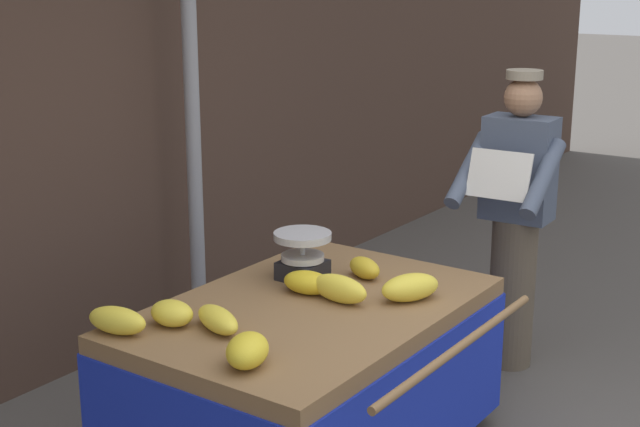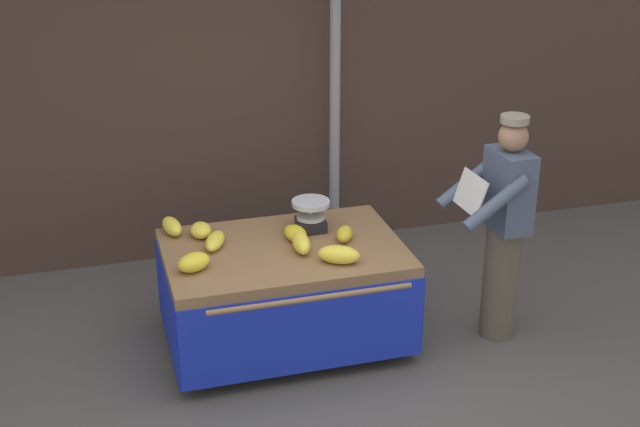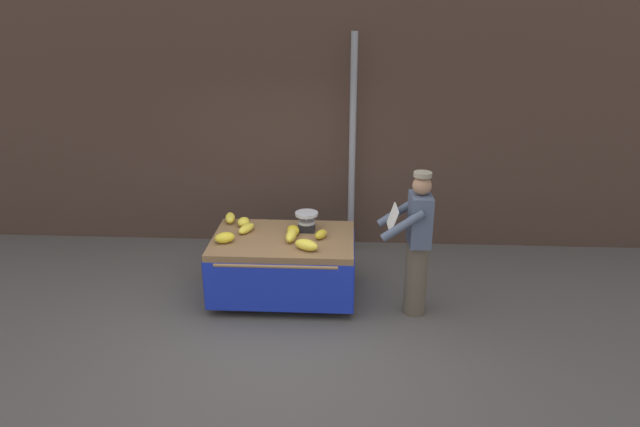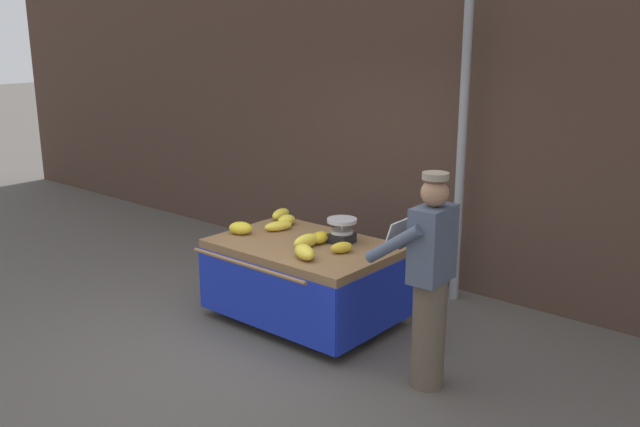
{
  "view_description": "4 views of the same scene",
  "coord_description": "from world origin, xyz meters",
  "px_view_note": "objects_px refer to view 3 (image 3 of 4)",
  "views": [
    {
      "loc": [
        -3.15,
        -1.27,
        2.23
      ],
      "look_at": [
        0.21,
        1.08,
        1.13
      ],
      "focal_mm": 50.61,
      "sensor_mm": 36.0,
      "label": 1
    },
    {
      "loc": [
        -1.36,
        -4.54,
        3.48
      ],
      "look_at": [
        0.22,
        1.0,
        0.99
      ],
      "focal_mm": 49.47,
      "sensor_mm": 36.0,
      "label": 2
    },
    {
      "loc": [
        0.71,
        -5.26,
        3.48
      ],
      "look_at": [
        0.38,
        0.91,
        1.11
      ],
      "focal_mm": 31.96,
      "sensor_mm": 36.0,
      "label": 3
    },
    {
      "loc": [
        4.05,
        -3.68,
        2.74
      ],
      "look_at": [
        0.21,
        0.86,
        1.13
      ],
      "focal_mm": 38.93,
      "sensor_mm": 36.0,
      "label": 4
    }
  ],
  "objects_px": {
    "banana_bunch_3": "(293,230)",
    "banana_bunch_7": "(306,245)",
    "banana_bunch_4": "(244,222)",
    "banana_bunch_6": "(246,228)",
    "banana_cart": "(284,253)",
    "street_pole": "(352,147)",
    "banana_bunch_5": "(321,234)",
    "weighing_scale": "(307,221)",
    "vendor_person": "(417,244)",
    "banana_bunch_0": "(230,218)",
    "banana_bunch_2": "(291,236)",
    "banana_bunch_1": "(225,238)"
  },
  "relations": [
    {
      "from": "banana_bunch_3",
      "to": "banana_bunch_7",
      "type": "xyz_separation_m",
      "value": [
        0.19,
        -0.43,
        0.01
      ]
    },
    {
      "from": "banana_bunch_4",
      "to": "banana_bunch_6",
      "type": "bearing_deg",
      "value": -70.58
    },
    {
      "from": "banana_cart",
      "to": "banana_bunch_4",
      "type": "relative_size",
      "value": 8.52
    },
    {
      "from": "street_pole",
      "to": "banana_bunch_5",
      "type": "relative_size",
      "value": 14.56
    },
    {
      "from": "weighing_scale",
      "to": "vendor_person",
      "type": "distance_m",
      "value": 1.39
    },
    {
      "from": "banana_bunch_7",
      "to": "banana_bunch_5",
      "type": "bearing_deg",
      "value": 66.57
    },
    {
      "from": "banana_bunch_0",
      "to": "vendor_person",
      "type": "height_order",
      "value": "vendor_person"
    },
    {
      "from": "banana_bunch_2",
      "to": "banana_bunch_3",
      "type": "height_order",
      "value": "banana_bunch_2"
    },
    {
      "from": "street_pole",
      "to": "banana_bunch_5",
      "type": "height_order",
      "value": "street_pole"
    },
    {
      "from": "street_pole",
      "to": "banana_bunch_4",
      "type": "relative_size",
      "value": 15.24
    },
    {
      "from": "weighing_scale",
      "to": "banana_cart",
      "type": "bearing_deg",
      "value": -138.7
    },
    {
      "from": "weighing_scale",
      "to": "banana_bunch_0",
      "type": "relative_size",
      "value": 1.03
    },
    {
      "from": "weighing_scale",
      "to": "vendor_person",
      "type": "relative_size",
      "value": 0.16
    },
    {
      "from": "banana_bunch_5",
      "to": "banana_bunch_6",
      "type": "xyz_separation_m",
      "value": [
        -0.92,
        0.14,
        -0.0
      ]
    },
    {
      "from": "street_pole",
      "to": "banana_bunch_2",
      "type": "xyz_separation_m",
      "value": [
        -0.7,
        -1.52,
        -0.68
      ]
    },
    {
      "from": "banana_bunch_3",
      "to": "banana_bunch_4",
      "type": "distance_m",
      "value": 0.69
    },
    {
      "from": "banana_bunch_3",
      "to": "vendor_person",
      "type": "height_order",
      "value": "vendor_person"
    },
    {
      "from": "weighing_scale",
      "to": "banana_bunch_6",
      "type": "height_order",
      "value": "weighing_scale"
    },
    {
      "from": "banana_bunch_1",
      "to": "banana_bunch_0",
      "type": "bearing_deg",
      "value": 95.88
    },
    {
      "from": "banana_bunch_0",
      "to": "banana_bunch_5",
      "type": "xyz_separation_m",
      "value": [
        1.18,
        -0.46,
        -0.01
      ]
    },
    {
      "from": "banana_bunch_3",
      "to": "vendor_person",
      "type": "distance_m",
      "value": 1.49
    },
    {
      "from": "banana_cart",
      "to": "banana_bunch_5",
      "type": "height_order",
      "value": "banana_bunch_5"
    },
    {
      "from": "street_pole",
      "to": "banana_bunch_4",
      "type": "height_order",
      "value": "street_pole"
    },
    {
      "from": "banana_bunch_3",
      "to": "banana_bunch_6",
      "type": "distance_m",
      "value": 0.58
    },
    {
      "from": "banana_bunch_5",
      "to": "banana_bunch_6",
      "type": "distance_m",
      "value": 0.93
    },
    {
      "from": "weighing_scale",
      "to": "banana_bunch_6",
      "type": "xyz_separation_m",
      "value": [
        -0.73,
        -0.1,
        -0.07
      ]
    },
    {
      "from": "weighing_scale",
      "to": "banana_bunch_4",
      "type": "distance_m",
      "value": 0.81
    },
    {
      "from": "banana_cart",
      "to": "banana_bunch_6",
      "type": "height_order",
      "value": "banana_bunch_6"
    },
    {
      "from": "banana_bunch_0",
      "to": "banana_bunch_4",
      "type": "height_order",
      "value": "banana_bunch_0"
    },
    {
      "from": "banana_bunch_0",
      "to": "banana_bunch_2",
      "type": "distance_m",
      "value": 1.0
    },
    {
      "from": "banana_bunch_4",
      "to": "street_pole",
      "type": "bearing_deg",
      "value": 39.34
    },
    {
      "from": "street_pole",
      "to": "vendor_person",
      "type": "bearing_deg",
      "value": -67.21
    },
    {
      "from": "weighing_scale",
      "to": "banana_bunch_0",
      "type": "height_order",
      "value": "weighing_scale"
    },
    {
      "from": "banana_bunch_3",
      "to": "weighing_scale",
      "type": "bearing_deg",
      "value": 42.65
    },
    {
      "from": "weighing_scale",
      "to": "banana_bunch_1",
      "type": "relative_size",
      "value": 1.2
    },
    {
      "from": "banana_bunch_6",
      "to": "vendor_person",
      "type": "height_order",
      "value": "vendor_person"
    },
    {
      "from": "banana_bunch_3",
      "to": "banana_bunch_4",
      "type": "bearing_deg",
      "value": 159.53
    },
    {
      "from": "street_pole",
      "to": "banana_bunch_0",
      "type": "relative_size",
      "value": 11.3
    },
    {
      "from": "banana_cart",
      "to": "vendor_person",
      "type": "xyz_separation_m",
      "value": [
        1.55,
        -0.31,
        0.3
      ]
    },
    {
      "from": "banana_bunch_7",
      "to": "vendor_person",
      "type": "bearing_deg",
      "value": 1.26
    },
    {
      "from": "banana_cart",
      "to": "banana_bunch_1",
      "type": "distance_m",
      "value": 0.74
    },
    {
      "from": "weighing_scale",
      "to": "banana_bunch_1",
      "type": "xyz_separation_m",
      "value": [
        -0.93,
        -0.42,
        -0.06
      ]
    },
    {
      "from": "banana_bunch_2",
      "to": "banana_bunch_6",
      "type": "height_order",
      "value": "banana_bunch_2"
    },
    {
      "from": "banana_bunch_4",
      "to": "vendor_person",
      "type": "relative_size",
      "value": 0.12
    },
    {
      "from": "banana_bunch_0",
      "to": "vendor_person",
      "type": "bearing_deg",
      "value": -18.69
    },
    {
      "from": "banana_bunch_4",
      "to": "banana_bunch_5",
      "type": "relative_size",
      "value": 0.96
    },
    {
      "from": "vendor_person",
      "to": "weighing_scale",
      "type": "bearing_deg",
      "value": 156.87
    },
    {
      "from": "weighing_scale",
      "to": "banana_bunch_4",
      "type": "relative_size",
      "value": 1.4
    },
    {
      "from": "banana_bunch_7",
      "to": "vendor_person",
      "type": "xyz_separation_m",
      "value": [
        1.24,
        0.03,
        0.03
      ]
    },
    {
      "from": "banana_bunch_3",
      "to": "banana_bunch_6",
      "type": "bearing_deg",
      "value": 175.5
    }
  ]
}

